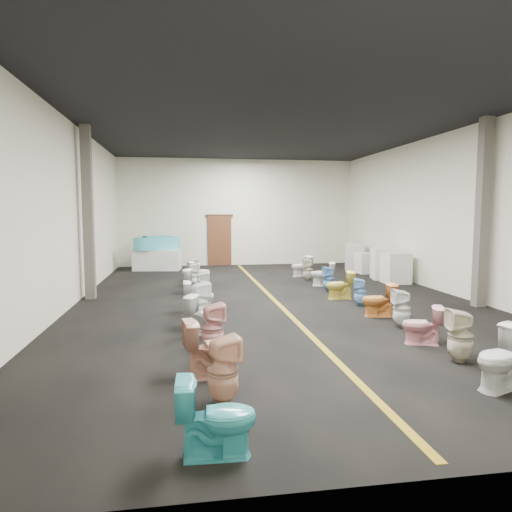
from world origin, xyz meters
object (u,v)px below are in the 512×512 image
Objects in this scene: toilet_left_9 at (194,276)px; toilet_left_0 at (216,417)px; toilet_right_1 at (503,358)px; appliance_crate_c at (366,263)px; toilet_right_11 at (301,266)px; toilet_left_7 at (202,287)px; toilet_right_3 at (422,325)px; bathtub at (157,243)px; toilet_right_8 at (329,279)px; toilet_left_3 at (212,328)px; appliance_crate_b at (384,264)px; toilet_left_1 at (223,370)px; toilet_right_7 at (340,285)px; toilet_right_9 at (323,274)px; toilet_left_10 at (199,272)px; toilet_right_10 at (308,270)px; toilet_right_4 at (402,308)px; toilet_left_8 at (197,282)px; toilet_right_5 at (379,300)px; display_table at (157,260)px; toilet_left_2 at (213,348)px; toilet_left_11 at (194,269)px; appliance_crate_a at (396,268)px; toilet_right_6 at (360,292)px; toilet_left_4 at (205,315)px; appliance_crate_d at (354,256)px; toilet_left_5 at (199,303)px; toilet_left_6 at (199,296)px; toilet_right_2 at (460,336)px.

toilet_left_0 is at bearing -178.80° from toilet_left_9.
appliance_crate_c is at bearing 144.05° from toilet_right_1.
toilet_left_0 is at bearing -23.84° from toilet_right_11.
appliance_crate_c is 13.54m from toilet_left_0.
toilet_right_3 is (3.61, -4.26, -0.06)m from toilet_left_7.
bathtub is 2.45× the size of toilet_right_8.
toilet_left_3 is at bearing -29.22° from toilet_right_11.
toilet_right_11 is at bearing -16.23° from toilet_left_0.
appliance_crate_b reaches higher than toilet_left_1.
toilet_left_3 reaches higher than toilet_right_1.
toilet_right_11 is (0.03, 8.35, 0.03)m from toilet_right_3.
toilet_right_7 is 2.11m from toilet_right_9.
toilet_right_10 reaches higher than toilet_left_10.
appliance_crate_b is 1.37× the size of toilet_left_9.
toilet_right_4 is at bearing -84.19° from bathtub.
toilet_left_8 is 0.96× the size of toilet_right_5.
display_table is 2.18× the size of toilet_right_1.
toilet_left_2 is at bearing -83.24° from display_table.
toilet_right_10 is (3.74, -1.00, 0.01)m from toilet_left_11.
appliance_crate_a reaches higher than toilet_right_1.
toilet_right_3 is at bearing 1.11° from toilet_right_10.
toilet_left_9 is 7.45m from toilet_right_3.
toilet_right_9 reaches higher than toilet_right_10.
toilet_left_1 is 6.42m from toilet_right_6.
toilet_left_4 is 8.04m from toilet_right_11.
appliance_crate_a is 1.19× the size of toilet_right_1.
toilet_right_1 is at bearing -102.41° from appliance_crate_d.
toilet_left_0 reaches higher than toilet_right_9.
toilet_right_4 is 2.13m from toilet_right_6.
toilet_right_11 is at bearing -39.57° from toilet_left_7.
toilet_left_7 reaches higher than toilet_right_6.
appliance_crate_d reaches higher than toilet_right_6.
toilet_left_5 is 1.20× the size of toilet_left_8.
appliance_crate_c is 0.74× the size of appliance_crate_d.
toilet_right_1 is 1.06× the size of toilet_right_4.
appliance_crate_b is 1.43× the size of toilet_left_4.
toilet_right_3 is at bearing -48.57° from toilet_left_0.
toilet_left_2 is 1.13× the size of toilet_right_8.
appliance_crate_b reaches higher than toilet_right_1.
appliance_crate_d is 1.19× the size of toilet_left_5.
display_table reaches higher than toilet_right_8.
toilet_left_8 is (-0.04, 4.15, -0.01)m from toilet_left_4.
toilet_left_10 is (0.12, 2.00, 0.00)m from toilet_left_8.
toilet_left_9 is (1.33, -4.62, -0.69)m from bathtub.
toilet_left_8 is 0.94× the size of toilet_right_9.
toilet_right_10 is (-0.16, 1.14, -0.02)m from toilet_right_9.
toilet_right_2 is (3.82, -4.21, 0.06)m from toilet_left_6.
toilet_right_4 is at bearing -153.14° from toilet_left_11.
appliance_crate_d is 4.52m from toilet_right_9.
display_table reaches higher than toilet_right_9.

